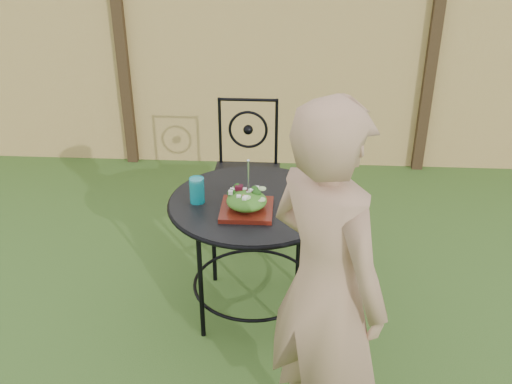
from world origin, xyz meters
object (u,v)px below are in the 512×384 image
(diner, at_px, (325,289))
(patio_table, at_px, (253,223))
(salad_plate, at_px, (247,209))
(patio_chair, at_px, (247,167))

(diner, bearing_deg, patio_table, -20.61)
(diner, relative_size, salad_plate, 5.93)
(patio_table, relative_size, salad_plate, 3.42)
(patio_table, height_order, patio_chair, patio_chair)
(patio_table, bearing_deg, salad_plate, -100.86)
(diner, bearing_deg, patio_chair, -28.10)
(patio_chair, distance_m, salad_plate, 1.06)
(salad_plate, bearing_deg, patio_chair, 94.51)
(patio_table, distance_m, diner, 0.96)
(patio_chair, xyz_separation_m, salad_plate, (0.08, -1.03, 0.23))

